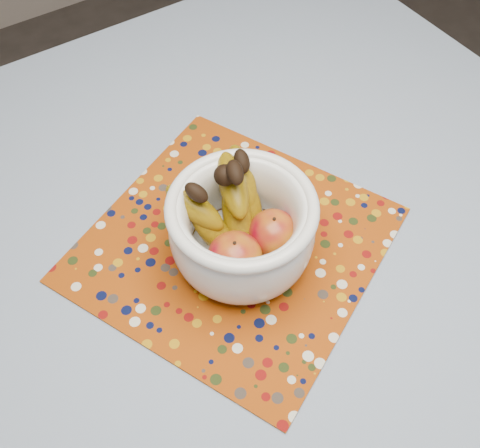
# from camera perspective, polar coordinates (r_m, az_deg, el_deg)

# --- Properties ---
(table) EXTENTS (1.20, 1.20, 0.75)m
(table) POSITION_cam_1_polar(r_m,az_deg,el_deg) (0.96, 1.59, -5.28)
(table) COLOR brown
(table) RESTS_ON ground
(tablecloth) EXTENTS (1.32, 1.32, 0.01)m
(tablecloth) POSITION_cam_1_polar(r_m,az_deg,el_deg) (0.90, 1.70, -2.60)
(tablecloth) COLOR slate
(tablecloth) RESTS_ON table
(placemat) EXTENTS (0.57, 0.57, 0.00)m
(placemat) POSITION_cam_1_polar(r_m,az_deg,el_deg) (0.89, -0.68, -2.03)
(placemat) COLOR #8E3607
(placemat) RESTS_ON tablecloth
(fruit_bowl) EXTENTS (0.22, 0.23, 0.18)m
(fruit_bowl) POSITION_cam_1_polar(r_m,az_deg,el_deg) (0.82, -0.22, 0.31)
(fruit_bowl) COLOR white
(fruit_bowl) RESTS_ON placemat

